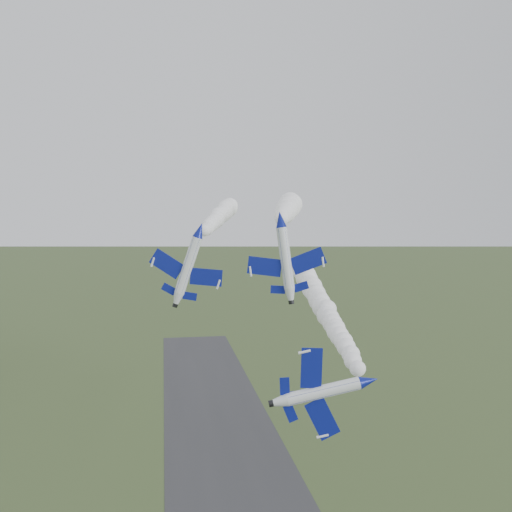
# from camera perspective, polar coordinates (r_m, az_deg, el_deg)

# --- Properties ---
(runway) EXTENTS (24.00, 260.00, 0.04)m
(runway) POSITION_cam_1_polar(r_m,az_deg,el_deg) (101.65, -1.78, -22.86)
(runway) COLOR #323234
(runway) RESTS_ON ground
(jet_lead) EXTENTS (3.97, 11.49, 9.28)m
(jet_lead) POSITION_cam_1_polar(r_m,az_deg,el_deg) (60.41, 11.26, -12.17)
(jet_lead) COLOR white
(smoke_trail_jet_lead) EXTENTS (12.39, 73.35, 4.43)m
(smoke_trail_jet_lead) POSITION_cam_1_polar(r_m,az_deg,el_deg) (98.06, 6.29, -4.29)
(smoke_trail_jet_lead) COLOR white
(jet_pair_left) EXTENTS (10.05, 12.44, 4.06)m
(jet_pair_left) POSITION_cam_1_polar(r_m,az_deg,el_deg) (79.40, -5.65, 2.61)
(jet_pair_left) COLOR white
(smoke_trail_jet_pair_left) EXTENTS (18.79, 72.25, 4.46)m
(smoke_trail_jet_pair_left) POSITION_cam_1_polar(r_m,az_deg,el_deg) (118.96, -3.61, 4.09)
(smoke_trail_jet_pair_left) COLOR white
(jet_pair_right) EXTENTS (11.09, 13.12, 3.40)m
(jet_pair_right) POSITION_cam_1_polar(r_m,az_deg,el_deg) (79.88, 2.45, 3.71)
(jet_pair_right) COLOR white
(smoke_trail_jet_pair_right) EXTENTS (17.29, 56.20, 5.27)m
(smoke_trail_jet_pair_right) POSITION_cam_1_polar(r_m,az_deg,el_deg) (111.32, 3.11, 4.63)
(smoke_trail_jet_pair_right) COLOR white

